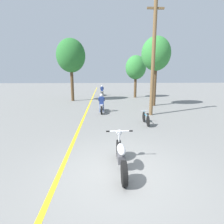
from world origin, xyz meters
TOP-DOWN VIEW (x-y plane):
  - ground_plane at (0.00, 0.00)m, footprint 120.00×120.00m
  - lane_stripe_center at (-1.70, 12.12)m, footprint 0.14×48.00m
  - utility_pole at (2.93, 7.29)m, footprint 1.10×0.24m
  - roadside_tree_right_near at (4.23, 11.07)m, footprint 2.54×2.28m
  - roadside_tree_right_far at (3.65, 17.18)m, footprint 2.49×2.24m
  - roadside_tree_left at (-3.69, 14.62)m, footprint 2.99×2.70m
  - motorcycle_foreground at (0.06, 0.16)m, footprint 0.84×2.10m
  - motorcycle_rider_lead at (-0.53, 8.39)m, footprint 0.50×2.08m
  - motorcycle_rider_far at (-0.50, 19.66)m, footprint 0.50×2.10m
  - bicycle_parked at (1.99, 4.94)m, footprint 0.44×1.57m

SIDE VIEW (x-z plane):
  - ground_plane at x=0.00m, z-range 0.00..0.00m
  - lane_stripe_center at x=-1.70m, z-range 0.00..0.01m
  - bicycle_parked at x=1.99m, z-range -0.02..0.70m
  - motorcycle_foreground at x=0.06m, z-range -0.08..0.95m
  - motorcycle_rider_lead at x=-0.53m, z-range -0.17..1.23m
  - motorcycle_rider_far at x=-0.50m, z-range -0.17..1.24m
  - roadside_tree_right_far at x=3.65m, z-range 1.08..6.19m
  - utility_pole at x=2.93m, z-range 0.09..7.53m
  - roadside_tree_right_near at x=4.23m, z-range 1.50..7.53m
  - roadside_tree_left at x=-3.69m, z-range 1.47..7.94m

